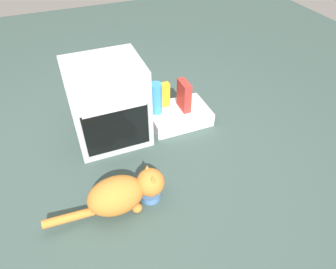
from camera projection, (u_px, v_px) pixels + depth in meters
The scene contains 8 objects.
ground at pixel (124, 169), 2.45m from camera, with size 8.00×8.00×0.00m, color #384C47.
oven at pixel (108, 103), 2.52m from camera, with size 0.61×0.58×0.72m.
pantry_cabinet at pixel (179, 115), 2.87m from camera, with size 0.56×0.40×0.13m, color white.
food_bowl at pixel (150, 194), 2.21m from camera, with size 0.15×0.15×0.09m.
cat at pixel (123, 193), 2.08m from camera, with size 0.86×0.28×0.29m.
cereal_box at pixel (184, 96), 2.76m from camera, with size 0.07×0.18×0.28m, color #B72D28.
water_bottle at pixel (156, 98), 2.70m from camera, with size 0.11×0.11×0.30m, color #388CD1.
juice_carton at pixel (164, 95), 2.80m from camera, with size 0.09×0.06×0.24m, color orange.
Camera 1 is at (-0.28, -1.67, 1.82)m, focal length 32.28 mm.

